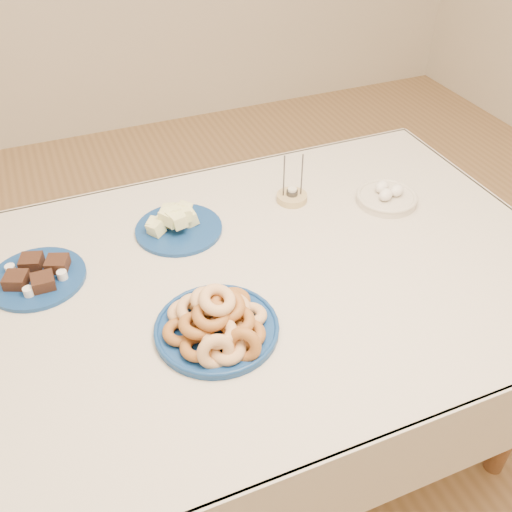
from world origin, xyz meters
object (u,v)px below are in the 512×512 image
dining_table (249,304)px  melon_plate (177,223)px  candle_holder (292,196)px  egg_bowl (387,197)px  brownie_plate (37,276)px  donut_platter (217,323)px

dining_table → melon_plate: (-0.12, 0.26, 0.13)m
candle_holder → egg_bowl: bearing=-24.3°
melon_plate → brownie_plate: bearing=-169.9°
dining_table → egg_bowl: bearing=16.6°
dining_table → melon_plate: melon_plate is taller
dining_table → brownie_plate: brownie_plate is taller
dining_table → egg_bowl: size_ratio=6.99×
brownie_plate → melon_plate: bearing=10.1°
dining_table → donut_platter: size_ratio=4.95×
dining_table → brownie_plate: 0.56m
melon_plate → egg_bowl: size_ratio=1.23×
dining_table → egg_bowl: 0.55m
dining_table → melon_plate: 0.31m
brownie_plate → egg_bowl: size_ratio=1.29×
candle_holder → donut_platter: bearing=-132.2°
melon_plate → egg_bowl: 0.64m
donut_platter → brownie_plate: size_ratio=1.09×
melon_plate → candle_holder: (0.37, 0.02, -0.01)m
donut_platter → egg_bowl: size_ratio=1.41×
dining_table → donut_platter: (-0.14, -0.17, 0.14)m
donut_platter → melon_plate: 0.42m
donut_platter → candle_holder: candle_holder is taller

